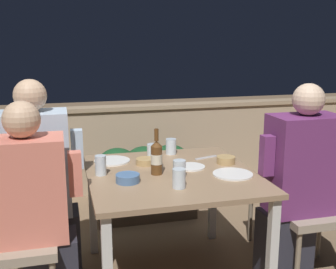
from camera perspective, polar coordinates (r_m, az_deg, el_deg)
parapet_wall at (r=4.23m, az=-5.45°, el=-1.85°), size 9.00×0.18×0.87m
dining_table at (r=2.60m, az=0.43°, el=-6.82°), size 1.00×1.03×0.72m
planter_hedge at (r=3.63m, az=-3.14°, el=-5.88°), size 0.84×0.47×0.62m
person_coral_top at (r=2.38m, az=-17.49°, el=-10.09°), size 0.49×0.26×1.21m
chair_left_far at (r=2.73m, az=-20.65°, el=-8.86°), size 0.42×0.42×0.88m
person_blue_shirt at (r=2.68m, az=-16.69°, el=-6.51°), size 0.49×0.26×1.29m
chair_right_near at (r=2.85m, az=20.37°, el=-7.94°), size 0.42×0.42×0.88m
person_purple_stripe at (r=2.71m, az=17.11°, el=-6.65°), size 0.50×0.26×1.26m
chair_right_far at (r=3.16m, az=17.20°, el=-5.63°), size 0.42×0.42×0.88m
beer_bottle at (r=2.51m, az=-1.56°, el=-3.07°), size 0.07×0.07×0.28m
plate_0 at (r=2.67m, az=3.09°, el=-4.39°), size 0.18×0.18×0.01m
plate_1 at (r=2.82m, az=-7.58°, el=-3.55°), size 0.24×0.24×0.01m
plate_2 at (r=2.56m, az=8.76°, el=-5.32°), size 0.24×0.24×0.01m
bowl_0 at (r=2.73m, az=-3.08°, el=-3.59°), size 0.12×0.12×0.04m
bowl_1 at (r=2.41m, az=-5.48°, el=-5.83°), size 0.14×0.14×0.05m
bowl_2 at (r=2.77m, az=7.86°, el=-3.38°), size 0.12×0.12×0.05m
glass_cup_0 at (r=2.30m, az=1.50°, el=-5.96°), size 0.07×0.07×0.11m
glass_cup_1 at (r=2.96m, az=0.41°, el=-1.62°), size 0.07×0.07×0.11m
glass_cup_2 at (r=2.91m, az=-2.09°, el=-2.14°), size 0.08×0.08×0.09m
glass_cup_3 at (r=2.48m, az=1.55°, el=-4.65°), size 0.08×0.08×0.10m
glass_cup_4 at (r=2.54m, az=-9.11°, el=-4.14°), size 0.07×0.07×0.12m
fork_0 at (r=2.88m, az=5.17°, el=-3.14°), size 0.17×0.07×0.01m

